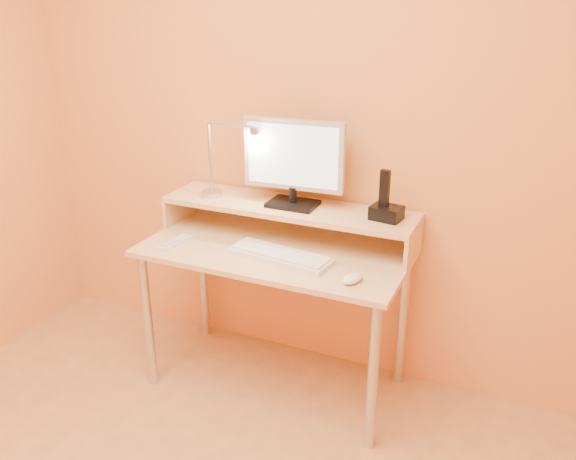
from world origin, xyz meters
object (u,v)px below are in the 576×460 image
at_px(keyboard, 280,256).
at_px(mouse, 352,278).
at_px(phone_dock, 386,213).
at_px(remote_control, 175,243).
at_px(monitor_panel, 294,155).
at_px(lamp_base, 212,194).

relative_size(keyboard, mouse, 4.39).
bearing_deg(mouse, phone_dock, 100.88).
relative_size(keyboard, remote_control, 2.43).
bearing_deg(monitor_panel, keyboard, -83.34).
bearing_deg(monitor_panel, mouse, -43.59).
distance_m(monitor_panel, keyboard, 0.46).
distance_m(monitor_panel, lamp_base, 0.47).
xyz_separation_m(lamp_base, remote_control, (-0.05, -0.26, -0.16)).
bearing_deg(mouse, remote_control, -164.75).
distance_m(mouse, remote_control, 0.86).
distance_m(phone_dock, remote_control, 0.96).
height_order(mouse, remote_control, mouse).
distance_m(keyboard, remote_control, 0.51).
bearing_deg(lamp_base, phone_dock, 2.01).
height_order(monitor_panel, remote_control, monitor_panel).
bearing_deg(remote_control, mouse, 5.45).
relative_size(lamp_base, mouse, 0.95).
xyz_separation_m(monitor_panel, mouse, (0.40, -0.34, -0.38)).
xyz_separation_m(mouse, remote_control, (-0.86, 0.04, -0.01)).
xyz_separation_m(lamp_base, keyboard, (0.46, -0.21, -0.16)).
relative_size(monitor_panel, remote_control, 2.46).
relative_size(monitor_panel, mouse, 4.44).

